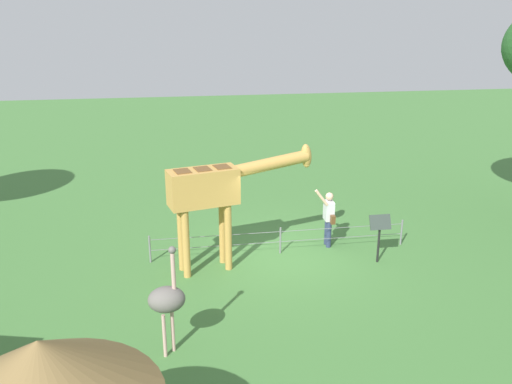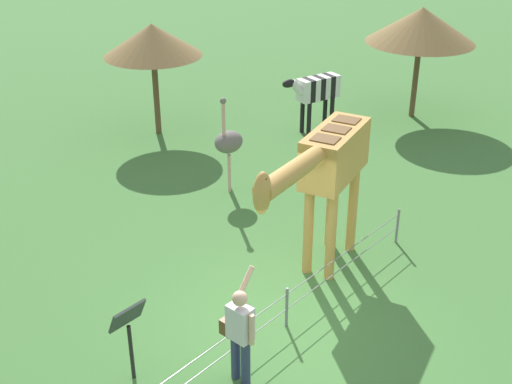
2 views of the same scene
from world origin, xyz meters
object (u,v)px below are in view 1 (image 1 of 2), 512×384
object	(u,v)px
visitor	(329,216)
shade_hut_near	(42,375)
info_sign	(380,229)
giraffe	(216,190)
ostrich	(167,300)

from	to	relation	value
visitor	shade_hut_near	xyz separation A→B (m)	(-5.73, -8.25, 1.67)
visitor	info_sign	size ratio (longest dim) A/B	1.32
giraffe	ostrich	xyz separation A→B (m)	(-1.27, -3.56, -0.93)
info_sign	giraffe	bearing A→B (deg)	174.57
ostrich	shade_hut_near	xyz separation A→B (m)	(-1.27, -3.86, 1.40)
visitor	info_sign	xyz separation A→B (m)	(1.01, -1.22, 0.05)
visitor	shade_hut_near	distance (m)	10.18
info_sign	ostrich	bearing A→B (deg)	-149.97
visitor	ostrich	size ratio (longest dim) A/B	0.77
ostrich	giraffe	bearing A→B (deg)	70.30
ostrich	shade_hut_near	bearing A→B (deg)	-108.17
visitor	ostrich	bearing A→B (deg)	-135.49
shade_hut_near	info_sign	xyz separation A→B (m)	(6.73, 7.02, -1.63)
shade_hut_near	info_sign	distance (m)	9.87
giraffe	visitor	size ratio (longest dim) A/B	2.21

